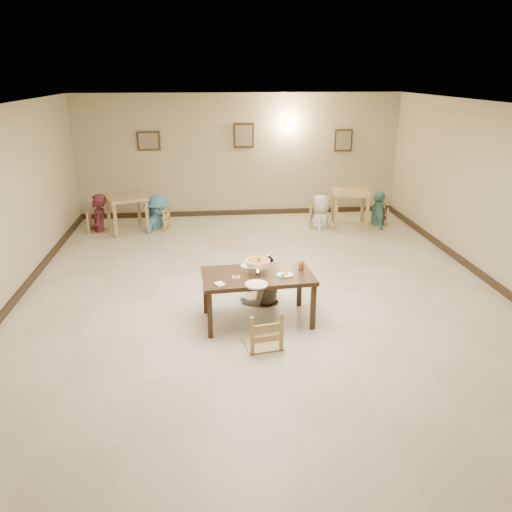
{
  "coord_description": "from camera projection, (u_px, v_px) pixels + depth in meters",
  "views": [
    {
      "loc": [
        -0.89,
        -7.43,
        3.47
      ],
      "look_at": [
        -0.14,
        -0.21,
        0.78
      ],
      "focal_mm": 35.0,
      "sensor_mm": 36.0,
      "label": 1
    }
  ],
  "objects": [
    {
      "name": "bg_chair_rl",
      "position": [
        321.0,
        206.0,
        11.67
      ],
      "size": [
        0.49,
        0.49,
        1.04
      ],
      "rotation": [
        0.0,
        0.0,
        1.26
      ],
      "color": "tan",
      "rests_on": "floor"
    },
    {
      "name": "baseboard_right",
      "position": [
        492.0,
        282.0,
        8.59
      ],
      "size": [
        0.06,
        10.0,
        0.12
      ],
      "primitive_type": "cube",
      "color": "black",
      "rests_on": "floor"
    },
    {
      "name": "wall_sconce",
      "position": [
        289.0,
        122.0,
        12.17
      ],
      "size": [
        0.16,
        0.05,
        0.22
      ],
      "primitive_type": "cube",
      "color": "#FFD88C",
      "rests_on": "wall_back"
    },
    {
      "name": "ceiling",
      "position": [
        264.0,
        106.0,
        7.18
      ],
      "size": [
        10.0,
        10.0,
        0.0
      ],
      "primitive_type": "plane",
      "color": "silver",
      "rests_on": "wall_back"
    },
    {
      "name": "curry_warmer",
      "position": [
        258.0,
        263.0,
        7.08
      ],
      "size": [
        0.38,
        0.34,
        0.3
      ],
      "color": "silver",
      "rests_on": "main_table"
    },
    {
      "name": "wall_right",
      "position": [
        508.0,
        201.0,
        8.09
      ],
      "size": [
        0.0,
        10.0,
        10.0
      ],
      "primitive_type": "plane",
      "rotation": [
        1.57,
        0.0,
        -1.57
      ],
      "color": "tan",
      "rests_on": "floor"
    },
    {
      "name": "bg_diner_c",
      "position": [
        321.0,
        195.0,
        11.58
      ],
      "size": [
        0.67,
        0.86,
        1.55
      ],
      "primitive_type": "imported",
      "rotation": [
        0.0,
        0.0,
        4.45
      ],
      "color": "silver",
      "rests_on": "floor"
    },
    {
      "name": "baseboard_left",
      "position": [
        12.0,
        303.0,
        7.82
      ],
      "size": [
        0.06,
        10.0,
        0.12
      ],
      "primitive_type": "cube",
      "color": "black",
      "rests_on": "floor"
    },
    {
      "name": "chair_near",
      "position": [
        262.0,
        311.0,
        6.57
      ],
      "size": [
        0.48,
        0.48,
        1.02
      ],
      "rotation": [
        0.0,
        0.0,
        3.31
      ],
      "color": "tan",
      "rests_on": "floor"
    },
    {
      "name": "bg_chair_ll",
      "position": [
        98.0,
        212.0,
        11.32
      ],
      "size": [
        0.45,
        0.45,
        0.97
      ],
      "rotation": [
        0.0,
        0.0,
        1.6
      ],
      "color": "tan",
      "rests_on": "floor"
    },
    {
      "name": "main_table",
      "position": [
        258.0,
        279.0,
        7.17
      ],
      "size": [
        1.64,
        1.0,
        0.74
      ],
      "rotation": [
        0.0,
        0.0,
        0.07
      ],
      "color": "#372315",
      "rests_on": "floor"
    },
    {
      "name": "fried_plate",
      "position": [
        285.0,
        274.0,
        7.09
      ],
      "size": [
        0.24,
        0.24,
        0.05
      ],
      "color": "white",
      "rests_on": "main_table"
    },
    {
      "name": "chair_far",
      "position": [
        260.0,
        272.0,
        7.93
      ],
      "size": [
        0.45,
        0.45,
        0.95
      ],
      "rotation": [
        0.0,
        0.0,
        -0.13
      ],
      "color": "tan",
      "rests_on": "floor"
    },
    {
      "name": "bg_diner_b",
      "position": [
        156.0,
        195.0,
        11.34
      ],
      "size": [
        0.98,
        1.23,
        1.66
      ],
      "primitive_type": "imported",
      "rotation": [
        0.0,
        0.0,
        1.18
      ],
      "color": "teal",
      "rests_on": "floor"
    },
    {
      "name": "wall_back",
      "position": [
        240.0,
        156.0,
        12.37
      ],
      "size": [
        10.0,
        0.0,
        10.0
      ],
      "primitive_type": "plane",
      "rotation": [
        1.57,
        0.0,
        0.0
      ],
      "color": "tan",
      "rests_on": "floor"
    },
    {
      "name": "wall_front",
      "position": [
        360.0,
        415.0,
        3.04
      ],
      "size": [
        10.0,
        0.0,
        10.0
      ],
      "primitive_type": "plane",
      "rotation": [
        -1.57,
        0.0,
        0.0
      ],
      "color": "tan",
      "rests_on": "floor"
    },
    {
      "name": "bg_diner_d",
      "position": [
        380.0,
        191.0,
        11.74
      ],
      "size": [
        0.52,
        1.0,
        1.63
      ],
      "primitive_type": "imported",
      "rotation": [
        0.0,
        0.0,
        1.44
      ],
      "color": "#58968D",
      "rests_on": "floor"
    },
    {
      "name": "bg_chair_rr",
      "position": [
        379.0,
        207.0,
        11.87
      ],
      "size": [
        0.4,
        0.4,
        0.86
      ],
      "rotation": [
        0.0,
        0.0,
        -1.7
      ],
      "color": "tan",
      "rests_on": "floor"
    },
    {
      "name": "main_diner",
      "position": [
        262.0,
        256.0,
        7.77
      ],
      "size": [
        0.88,
        0.76,
        1.54
      ],
      "primitive_type": "imported",
      "rotation": [
        0.0,
        0.0,
        3.4
      ],
      "color": "gray",
      "rests_on": "floor"
    },
    {
      "name": "picture_b",
      "position": [
        244.0,
        136.0,
        12.16
      ],
      "size": [
        0.5,
        0.04,
        0.6
      ],
      "color": "#372711",
      "rests_on": "wall_back"
    },
    {
      "name": "floor",
      "position": [
        263.0,
        295.0,
        8.22
      ],
      "size": [
        10.0,
        10.0,
        0.0
      ],
      "primitive_type": "plane",
      "color": "#C0B6A0",
      "rests_on": "ground"
    },
    {
      "name": "bg_table_right",
      "position": [
        350.0,
        197.0,
        11.72
      ],
      "size": [
        0.96,
        0.96,
        0.84
      ],
      "rotation": [
        0.0,
        0.0,
        -0.16
      ],
      "color": "tan",
      "rests_on": "floor"
    },
    {
      "name": "chili_dish",
      "position": [
        236.0,
        277.0,
        7.01
      ],
      "size": [
        0.11,
        0.11,
        0.02
      ],
      "color": "white",
      "rests_on": "main_table"
    },
    {
      "name": "bg_diner_a",
      "position": [
        96.0,
        194.0,
        11.18
      ],
      "size": [
        0.48,
        0.68,
        1.77
      ],
      "primitive_type": "imported",
      "rotation": [
        0.0,
        0.0,
        4.81
      ],
      "color": "#4F1B27",
      "rests_on": "floor"
    },
    {
      "name": "bg_table_left",
      "position": [
        127.0,
        202.0,
        11.26
      ],
      "size": [
        1.08,
        1.08,
        0.83
      ],
      "rotation": [
        0.0,
        0.0,
        0.38
      ],
      "color": "tan",
      "rests_on": "floor"
    },
    {
      "name": "rice_plate_near",
      "position": [
        256.0,
        284.0,
        6.77
      ],
      "size": [
        0.31,
        0.31,
        0.07
      ],
      "color": "white",
      "rests_on": "main_table"
    },
    {
      "name": "picture_c",
      "position": [
        343.0,
        140.0,
        12.46
      ],
      "size": [
        0.45,
        0.04,
        0.55
      ],
      "color": "#372711",
      "rests_on": "wall_back"
    },
    {
      "name": "baseboard_back",
      "position": [
        241.0,
        212.0,
        12.84
      ],
      "size": [
        8.0,
        0.06,
        0.12
      ],
      "primitive_type": "cube",
      "color": "black",
      "rests_on": "floor"
    },
    {
      "name": "drink_glass",
      "position": [
        301.0,
        265.0,
        7.28
      ],
      "size": [
        0.08,
        0.08,
        0.16
      ],
      "color": "white",
      "rests_on": "main_table"
    },
    {
      "name": "rice_plate_far",
      "position": [
        250.0,
        266.0,
        7.42
      ],
      "size": [
        0.29,
        0.29,
        0.07
      ],
      "color": "white",
      "rests_on": "main_table"
    },
    {
      "name": "bg_chair_lr",
      "position": [
        157.0,
        209.0,
        11.45
      ],
      "size": [
        0.46,
        0.46,
        0.99
      ],
      "rotation": [
        0.0,
        0.0,
        -1.8
      ],
      "color": "tan",
      "rests_on": "floor"
    },
    {
      "name": "napkin_cutlery",
      "position": [
        220.0,
        284.0,
        6.77
      ],
      "size": [
        0.19,
        0.24,
        0.03
      ],
      "color": "white",
      "rests_on": "main_table"
    },
    {
      "name": "picture_a",
      "position": [
        148.0,
        141.0,
        11.97
      ],
      "size": [
        0.55,
        0.04,
        0.45
      ],
      "color": "#372711",
      "rests_on": "wall_back"
    }
  ]
}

